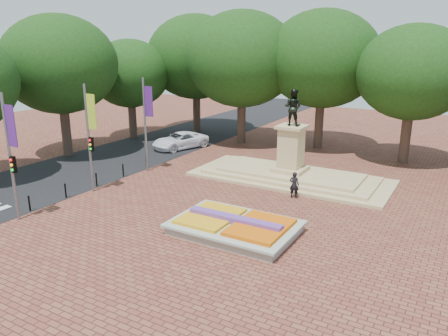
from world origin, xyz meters
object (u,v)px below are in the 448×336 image
Objects in this scene: flower_bed at (235,226)px; monument at (290,167)px; pedestrian at (294,185)px; van at (180,141)px.

monument reaches higher than flower_bed.
pedestrian reaches higher than flower_bed.
van is (-13.30, 13.67, 0.36)m from flower_bed.
van is at bearing 134.21° from flower_bed.
monument is at bearing 95.87° from flower_bed.
pedestrian is at bearing -64.39° from monument.
pedestrian reaches higher than van.
van is (-12.27, 3.67, -0.15)m from monument.
van is at bearing 163.35° from monument.
monument is at bearing 2.93° from van.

